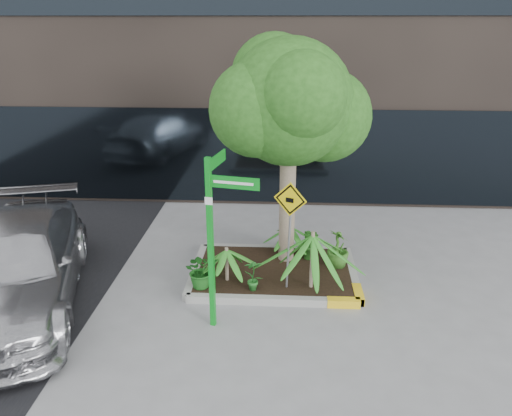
# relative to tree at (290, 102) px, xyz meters

# --- Properties ---
(ground) EXTENTS (80.00, 80.00, 0.00)m
(ground) POSITION_rel_tree_xyz_m (-0.44, -0.82, -3.44)
(ground) COLOR gray
(ground) RESTS_ON ground
(planter) EXTENTS (3.35, 2.36, 0.15)m
(planter) POSITION_rel_tree_xyz_m (-0.21, -0.55, -3.34)
(planter) COLOR #9E9E99
(planter) RESTS_ON ground
(tree) EXTENTS (3.14, 2.78, 4.71)m
(tree) POSITION_rel_tree_xyz_m (0.00, 0.00, 0.00)
(tree) COLOR gray
(tree) RESTS_ON ground
(palm_front) EXTENTS (1.28, 1.28, 1.42)m
(palm_front) POSITION_rel_tree_xyz_m (0.47, -1.19, -2.22)
(palm_front) COLOR gray
(palm_front) RESTS_ON ground
(palm_left) EXTENTS (0.78, 0.78, 0.86)m
(palm_left) POSITION_rel_tree_xyz_m (-1.15, -1.02, -2.64)
(palm_left) COLOR gray
(palm_left) RESTS_ON ground
(palm_back) EXTENTS (0.70, 0.70, 0.78)m
(palm_back) POSITION_rel_tree_xyz_m (0.08, 0.33, -2.71)
(palm_back) COLOR gray
(palm_back) RESTS_ON ground
(parked_car) EXTENTS (3.53, 5.63, 1.52)m
(parked_car) POSITION_rel_tree_xyz_m (-4.86, -1.84, -2.68)
(parked_car) COLOR #ADADB2
(parked_car) RESTS_ON ground
(shrub_a) EXTENTS (0.81, 0.81, 0.70)m
(shrub_a) POSITION_rel_tree_xyz_m (-1.59, -1.30, -2.94)
(shrub_a) COLOR #1A5C1A
(shrub_a) RESTS_ON planter
(shrub_b) EXTENTS (0.63, 0.63, 0.80)m
(shrub_b) POSITION_rel_tree_xyz_m (1.06, -0.30, -2.89)
(shrub_b) COLOR #336D20
(shrub_b) RESTS_ON planter
(shrub_c) EXTENTS (0.39, 0.39, 0.65)m
(shrub_c) POSITION_rel_tree_xyz_m (-0.61, -1.37, -2.96)
(shrub_c) COLOR #216B22
(shrub_c) RESTS_ON planter
(shrub_d) EXTENTS (0.56, 0.56, 0.71)m
(shrub_d) POSITION_rel_tree_xyz_m (0.51, -0.02, -2.93)
(shrub_d) COLOR #23601B
(shrub_d) RESTS_ON planter
(street_sign_post) EXTENTS (0.86, 0.98, 2.97)m
(street_sign_post) POSITION_rel_tree_xyz_m (-1.17, -2.28, -1.60)
(street_sign_post) COLOR #0D9720
(street_sign_post) RESTS_ON ground
(cattle_sign) EXTENTS (0.59, 0.27, 2.08)m
(cattle_sign) POSITION_rel_tree_xyz_m (0.04, -1.18, -1.88)
(cattle_sign) COLOR slate
(cattle_sign) RESTS_ON ground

